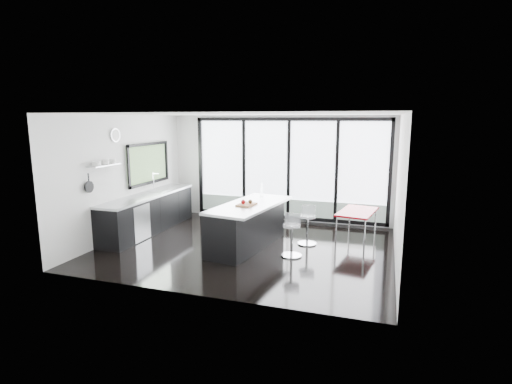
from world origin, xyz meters
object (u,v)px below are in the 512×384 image
(island, at_px, (247,225))
(bar_stool_far, at_px, (307,230))
(red_table, at_px, (357,225))
(bar_stool_near, at_px, (292,240))

(island, relative_size, bar_stool_far, 3.74)
(island, height_order, red_table, island)
(bar_stool_far, bearing_deg, bar_stool_near, -102.26)
(red_table, bearing_deg, bar_stool_far, -145.15)
(bar_stool_far, bearing_deg, island, -157.18)
(bar_stool_near, bearing_deg, island, 157.60)
(red_table, bearing_deg, bar_stool_near, -126.29)
(bar_stool_near, height_order, bar_stool_far, bar_stool_near)
(island, bearing_deg, bar_stool_far, 25.31)
(island, distance_m, bar_stool_far, 1.33)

